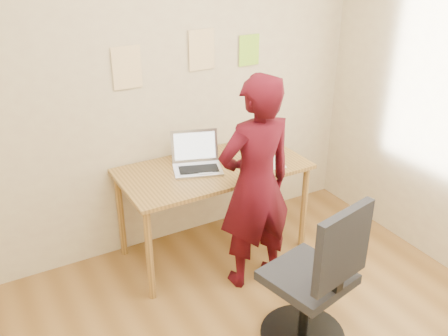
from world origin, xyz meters
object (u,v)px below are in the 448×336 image
desk (213,177)px  person (256,185)px  laptop (197,161)px  office_chair (316,287)px  phone (262,169)px

desk → person: size_ratio=0.90×
laptop → person: person is taller
laptop → office_chair: (0.16, -1.24, -0.35)m
laptop → office_chair: bearing=-63.8°
phone → person: size_ratio=0.08×
desk → laptop: laptop is taller
laptop → person: 0.55m
desk → laptop: 0.18m
phone → office_chair: 1.05m
phone → person: (-0.21, -0.25, 0.03)m
desk → person: 0.48m
desk → office_chair: office_chair is taller
desk → person: bearing=-79.6°
desk → office_chair: bearing=-87.4°
desk → person: person is taller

